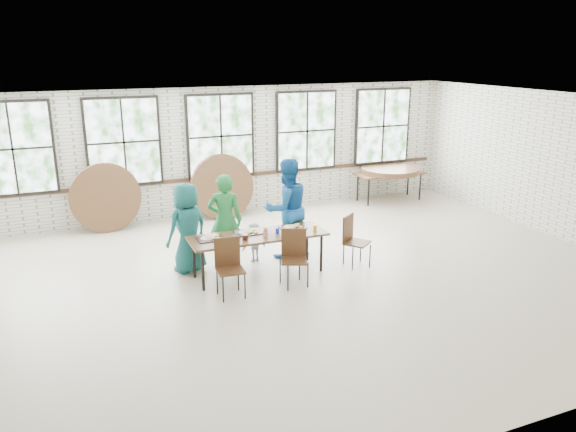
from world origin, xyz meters
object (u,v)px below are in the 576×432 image
at_px(chair_near_left, 229,262).
at_px(storage_table, 390,175).
at_px(dining_table, 258,237).
at_px(chair_near_right, 294,252).

xyz_separation_m(chair_near_left, storage_table, (5.59, 4.00, 0.13)).
relative_size(dining_table, chair_near_left, 2.54).
xyz_separation_m(chair_near_left, chair_near_right, (1.14, -0.00, 0.00)).
xyz_separation_m(dining_table, chair_near_left, (-0.72, -0.60, -0.13)).
xyz_separation_m(dining_table, storage_table, (4.87, 3.40, -0.00)).
height_order(dining_table, chair_near_left, chair_near_left).
height_order(chair_near_left, storage_table, chair_near_left).
bearing_deg(dining_table, chair_near_right, -54.54).
bearing_deg(chair_near_left, dining_table, 43.15).
relative_size(chair_near_left, chair_near_right, 1.00).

